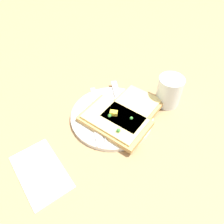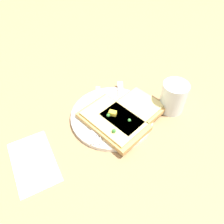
{
  "view_description": "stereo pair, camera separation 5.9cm",
  "coord_description": "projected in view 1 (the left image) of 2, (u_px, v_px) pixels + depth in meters",
  "views": [
    {
      "loc": [
        -0.32,
        0.24,
        0.46
      ],
      "look_at": [
        0.0,
        0.0,
        0.02
      ],
      "focal_mm": 35.0,
      "sensor_mm": 36.0,
      "label": 1
    },
    {
      "loc": [
        -0.35,
        0.19,
        0.46
      ],
      "look_at": [
        0.0,
        0.0,
        0.02
      ],
      "focal_mm": 35.0,
      "sensor_mm": 36.0,
      "label": 2
    }
  ],
  "objects": [
    {
      "name": "ground_plane",
      "position": [
        112.0,
        117.0,
        0.61
      ],
      "size": [
        4.0,
        4.0,
        0.0
      ],
      "primitive_type": "plane",
      "color": "#9E7A51"
    },
    {
      "name": "plate",
      "position": [
        112.0,
        116.0,
        0.6
      ],
      "size": [
        0.23,
        0.23,
        0.01
      ],
      "color": "silver",
      "rests_on": "ground"
    },
    {
      "name": "fork",
      "position": [
        97.0,
        117.0,
        0.59
      ],
      "size": [
        0.2,
        0.11,
        0.01
      ],
      "rotation": [
        0.0,
        0.0,
        8.96
      ],
      "color": "silver",
      "rests_on": "plate"
    },
    {
      "name": "knife",
      "position": [
        118.0,
        100.0,
        0.64
      ],
      "size": [
        0.18,
        0.1,
        0.01
      ],
      "rotation": [
        0.0,
        0.0,
        8.96
      ],
      "color": "silver",
      "rests_on": "plate"
    },
    {
      "name": "pizza_slice_main",
      "position": [
        115.0,
        121.0,
        0.57
      ],
      "size": [
        0.2,
        0.16,
        0.03
      ],
      "rotation": [
        0.0,
        0.0,
        0.3
      ],
      "color": "tan",
      "rests_on": "plate"
    },
    {
      "name": "pizza_slice_corner",
      "position": [
        132.0,
        110.0,
        0.6
      ],
      "size": [
        0.16,
        0.2,
        0.03
      ],
      "rotation": [
        0.0,
        0.0,
        5.02
      ],
      "color": "tan",
      "rests_on": "plate"
    },
    {
      "name": "crumb_scatter",
      "position": [
        109.0,
        120.0,
        0.58
      ],
      "size": [
        0.07,
        0.07,
        0.01
      ],
      "color": "#C18648",
      "rests_on": "plate"
    },
    {
      "name": "drinking_glass",
      "position": [
        169.0,
        91.0,
        0.62
      ],
      "size": [
        0.07,
        0.07,
        0.09
      ],
      "color": "silver",
      "rests_on": "ground"
    },
    {
      "name": "napkin",
      "position": [
        41.0,
        171.0,
        0.49
      ],
      "size": [
        0.16,
        0.09,
        0.01
      ],
      "color": "silver",
      "rests_on": "ground"
    }
  ]
}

